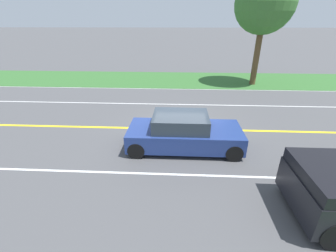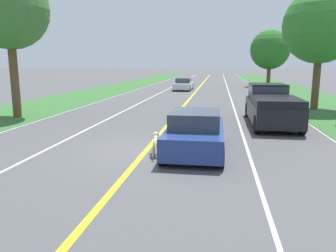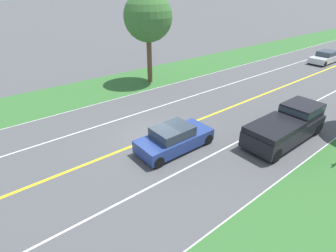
{
  "view_description": "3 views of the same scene",
  "coord_description": "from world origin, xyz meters",
  "views": [
    {
      "loc": [
        9.6,
        -0.07,
        4.63
      ],
      "look_at": [
        1.38,
        -0.5,
        0.79
      ],
      "focal_mm": 24.0,
      "sensor_mm": 36.0,
      "label": 1
    },
    {
      "loc": [
        2.44,
        -10.84,
        2.99
      ],
      "look_at": [
        0.81,
        -0.29,
        0.94
      ],
      "focal_mm": 35.0,
      "sensor_mm": 36.0,
      "label": 2
    },
    {
      "loc": [
        11.24,
        -7.94,
        8.14
      ],
      "look_at": [
        0.91,
        0.32,
        1.05
      ],
      "focal_mm": 28.0,
      "sensor_mm": 36.0,
      "label": 3
    }
  ],
  "objects": [
    {
      "name": "grass_verge_left",
      "position": [
        -10.0,
        0.0,
        0.01
      ],
      "size": [
        6.0,
        160.0,
        0.03
      ],
      "primitive_type": "cube",
      "color": "#33662D",
      "rests_on": "ground"
    },
    {
      "name": "lane_dash_oncoming",
      "position": [
        -3.5,
        0.0,
        0.0
      ],
      "size": [
        0.1,
        160.0,
        0.01
      ],
      "primitive_type": "cube",
      "color": "white",
      "rests_on": "ground"
    },
    {
      "name": "ego_car",
      "position": [
        1.69,
        0.13,
        0.66
      ],
      "size": [
        1.92,
        4.4,
        1.42
      ],
      "color": "navy",
      "rests_on": "ground"
    },
    {
      "name": "lane_dash_same_dir",
      "position": [
        3.5,
        0.0,
        0.0
      ],
      "size": [
        0.1,
        160.0,
        0.01
      ],
      "primitive_type": "cube",
      "color": "white",
      "rests_on": "ground"
    },
    {
      "name": "ground_plane",
      "position": [
        0.0,
        0.0,
        0.0
      ],
      "size": [
        400.0,
        400.0,
        0.0
      ],
      "primitive_type": "plane",
      "color": "#4C4C4F"
    },
    {
      "name": "dog",
      "position": [
        0.44,
        -0.57,
        0.46
      ],
      "size": [
        0.36,
        1.15,
        0.75
      ],
      "rotation": [
        0.0,
        0.0,
        0.17
      ],
      "color": "#D1B784",
      "rests_on": "ground"
    },
    {
      "name": "roadside_tree_left_near",
      "position": [
        -8.7,
        5.82,
        5.77
      ],
      "size": [
        4.21,
        4.21,
        7.92
      ],
      "color": "brown",
      "rests_on": "ground"
    },
    {
      "name": "lane_edge_line_left",
      "position": [
        -7.0,
        0.0,
        0.0
      ],
      "size": [
        0.14,
        160.0,
        0.01
      ],
      "primitive_type": "cube",
      "color": "white",
      "rests_on": "ground"
    },
    {
      "name": "centre_divider_line",
      "position": [
        0.0,
        0.0,
        0.0
      ],
      "size": [
        0.18,
        160.0,
        0.01
      ],
      "primitive_type": "cube",
      "color": "yellow",
      "rests_on": "ground"
    }
  ]
}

